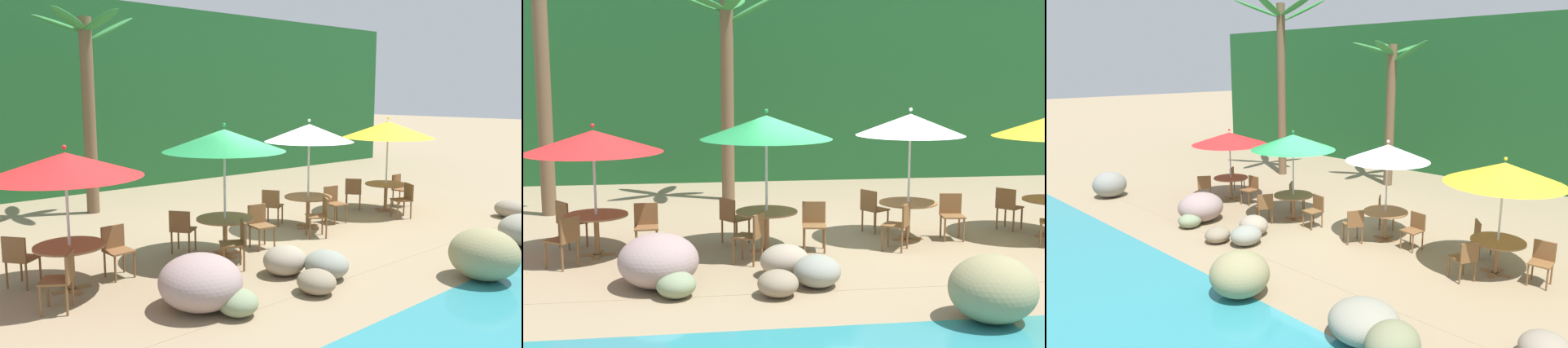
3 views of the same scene
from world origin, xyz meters
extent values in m
plane|color=#937F60|center=(0.00, 0.00, 0.00)|extent=(120.00, 120.00, 0.00)
cube|color=#937F60|center=(0.00, 0.00, 0.00)|extent=(18.00, 5.20, 0.01)
cube|color=#1E5628|center=(0.00, 9.00, 3.00)|extent=(28.00, 2.40, 6.00)
ellipsoid|color=gray|center=(6.32, -2.36, 0.22)|extent=(0.72, 0.78, 0.45)
ellipsoid|color=gray|center=(-1.17, -2.72, 0.19)|extent=(0.60, 0.64, 0.38)
ellipsoid|color=gray|center=(-0.94, -1.75, 0.25)|extent=(0.78, 0.72, 0.51)
ellipsoid|color=gray|center=(-2.88, -2.03, 0.40)|extent=(1.20, 1.28, 0.81)
ellipsoid|color=#8F885D|center=(1.43, -4.10, 0.43)|extent=(1.14, 1.14, 0.87)
ellipsoid|color=gray|center=(-2.62, -2.57, 0.19)|extent=(0.58, 0.62, 0.38)
ellipsoid|color=gray|center=(-0.53, -2.34, 0.24)|extent=(0.72, 0.80, 0.47)
cylinder|color=silver|center=(-4.02, -0.08, 1.06)|extent=(0.04, 0.04, 2.11)
cone|color=red|center=(-4.02, -0.08, 2.01)|extent=(2.39, 2.39, 0.38)
sphere|color=red|center=(-4.02, -0.08, 2.29)|extent=(0.07, 0.07, 0.07)
cube|color=olive|center=(-4.02, -0.08, 0.01)|extent=(0.60, 0.12, 0.03)
cube|color=olive|center=(-4.02, -0.08, 0.01)|extent=(0.12, 0.60, 0.03)
cylinder|color=olive|center=(-4.02, -0.08, 0.37)|extent=(0.09, 0.09, 0.71)
cylinder|color=olive|center=(-4.02, -0.08, 0.72)|extent=(1.10, 1.10, 0.03)
cylinder|color=brown|center=(-2.98, -0.20, 0.23)|extent=(0.04, 0.04, 0.45)
cylinder|color=brown|center=(-3.34, -0.22, 0.23)|extent=(0.04, 0.04, 0.45)
cylinder|color=brown|center=(-3.00, 0.15, 0.23)|extent=(0.04, 0.04, 0.45)
cylinder|color=brown|center=(-3.36, 0.13, 0.23)|extent=(0.04, 0.04, 0.45)
cube|color=brown|center=(-3.17, -0.03, 0.47)|extent=(0.44, 0.44, 0.03)
cube|color=brown|center=(-3.18, 0.16, 0.66)|extent=(0.42, 0.06, 0.42)
cylinder|color=brown|center=(-4.49, 0.85, 0.23)|extent=(0.04, 0.04, 0.45)
cylinder|color=brown|center=(-4.28, 0.56, 0.23)|extent=(0.04, 0.04, 0.45)
cylinder|color=brown|center=(-4.78, 0.63, 0.23)|extent=(0.04, 0.04, 0.45)
cylinder|color=brown|center=(-4.56, 0.35, 0.23)|extent=(0.04, 0.04, 0.45)
cube|color=brown|center=(-4.53, 0.60, 0.47)|extent=(0.59, 0.59, 0.03)
cube|color=brown|center=(-4.69, 0.48, 0.66)|extent=(0.28, 0.36, 0.42)
cylinder|color=brown|center=(-4.74, -0.83, 0.23)|extent=(0.04, 0.04, 0.45)
cylinder|color=brown|center=(-4.54, -0.53, 0.23)|extent=(0.04, 0.04, 0.45)
cylinder|color=brown|center=(-4.45, -1.03, 0.23)|extent=(0.04, 0.04, 0.45)
cylinder|color=brown|center=(-4.25, -0.74, 0.23)|extent=(0.04, 0.04, 0.45)
cube|color=brown|center=(-4.50, -0.78, 0.47)|extent=(0.58, 0.58, 0.03)
cube|color=brown|center=(-4.33, -0.90, 0.66)|extent=(0.27, 0.37, 0.42)
cylinder|color=silver|center=(-1.04, -0.19, 1.17)|extent=(0.04, 0.04, 2.33)
cone|color=#238E47|center=(-1.04, -0.19, 2.23)|extent=(2.33, 2.33, 0.41)
sphere|color=#238E47|center=(-1.04, -0.19, 2.52)|extent=(0.07, 0.07, 0.07)
cube|color=olive|center=(-1.04, -0.19, 0.01)|extent=(0.60, 0.12, 0.03)
cube|color=olive|center=(-1.04, -0.19, 0.01)|extent=(0.12, 0.60, 0.03)
cylinder|color=olive|center=(-1.04, -0.19, 0.37)|extent=(0.09, 0.09, 0.71)
cylinder|color=olive|center=(-1.04, -0.19, 0.72)|extent=(1.10, 1.10, 0.03)
cylinder|color=brown|center=(-0.05, -0.51, 0.23)|extent=(0.04, 0.04, 0.45)
cylinder|color=brown|center=(-0.40, -0.46, 0.23)|extent=(0.04, 0.04, 0.45)
cylinder|color=brown|center=(0.00, -0.15, 0.23)|extent=(0.04, 0.04, 0.45)
cylinder|color=brown|center=(-0.36, -0.10, 0.23)|extent=(0.04, 0.04, 0.45)
cube|color=brown|center=(-0.20, -0.31, 0.47)|extent=(0.47, 0.47, 0.03)
cube|color=brown|center=(-0.18, -0.11, 0.66)|extent=(0.42, 0.09, 0.42)
cylinder|color=brown|center=(-1.52, 0.74, 0.23)|extent=(0.04, 0.04, 0.45)
cylinder|color=brown|center=(-1.30, 0.46, 0.23)|extent=(0.04, 0.04, 0.45)
cylinder|color=brown|center=(-1.80, 0.53, 0.23)|extent=(0.04, 0.04, 0.45)
cylinder|color=brown|center=(-1.59, 0.24, 0.23)|extent=(0.04, 0.04, 0.45)
cube|color=brown|center=(-1.55, 0.49, 0.47)|extent=(0.59, 0.59, 0.03)
cube|color=brown|center=(-1.71, 0.37, 0.66)|extent=(0.28, 0.36, 0.42)
cylinder|color=brown|center=(-1.69, -1.01, 0.23)|extent=(0.04, 0.04, 0.45)
cylinder|color=brown|center=(-1.52, -0.69, 0.23)|extent=(0.04, 0.04, 0.45)
cylinder|color=brown|center=(-1.38, -1.18, 0.23)|extent=(0.04, 0.04, 0.45)
cylinder|color=brown|center=(-1.21, -0.86, 0.23)|extent=(0.04, 0.04, 0.45)
cube|color=brown|center=(-1.45, -0.94, 0.47)|extent=(0.57, 0.57, 0.03)
cube|color=brown|center=(-1.27, -1.03, 0.66)|extent=(0.23, 0.39, 0.42)
cylinder|color=silver|center=(1.72, 0.28, 1.16)|extent=(0.04, 0.04, 2.31)
cone|color=white|center=(1.72, 0.28, 2.21)|extent=(2.05, 2.05, 0.40)
sphere|color=white|center=(1.72, 0.28, 2.49)|extent=(0.07, 0.07, 0.07)
cube|color=olive|center=(1.72, 0.28, 0.01)|extent=(0.60, 0.12, 0.03)
cube|color=olive|center=(1.72, 0.28, 0.01)|extent=(0.12, 0.60, 0.03)
cylinder|color=olive|center=(1.72, 0.28, 0.37)|extent=(0.09, 0.09, 0.71)
cylinder|color=olive|center=(1.72, 0.28, 0.72)|extent=(1.10, 1.10, 0.03)
cylinder|color=brown|center=(2.72, -0.04, 0.23)|extent=(0.04, 0.04, 0.45)
cylinder|color=brown|center=(2.36, 0.01, 0.23)|extent=(0.04, 0.04, 0.45)
cylinder|color=brown|center=(2.77, 0.31, 0.23)|extent=(0.04, 0.04, 0.45)
cylinder|color=brown|center=(2.41, 0.36, 0.23)|extent=(0.04, 0.04, 0.45)
cube|color=brown|center=(2.56, 0.16, 0.47)|extent=(0.48, 0.48, 0.03)
cube|color=brown|center=(2.59, 0.36, 0.66)|extent=(0.42, 0.10, 0.42)
cylinder|color=brown|center=(1.34, 1.26, 0.23)|extent=(0.04, 0.04, 0.45)
cylinder|color=brown|center=(1.53, 0.95, 0.23)|extent=(0.04, 0.04, 0.45)
cylinder|color=brown|center=(1.04, 1.07, 0.23)|extent=(0.04, 0.04, 0.45)
cylinder|color=brown|center=(1.22, 0.76, 0.23)|extent=(0.04, 0.04, 0.45)
cube|color=brown|center=(1.28, 1.01, 0.47)|extent=(0.58, 0.58, 0.03)
cube|color=brown|center=(1.11, 0.91, 0.66)|extent=(0.25, 0.38, 0.42)
cylinder|color=brown|center=(1.01, -0.48, 0.23)|extent=(0.04, 0.04, 0.45)
cylinder|color=brown|center=(1.20, -0.18, 0.23)|extent=(0.04, 0.04, 0.45)
cylinder|color=brown|center=(1.31, -0.67, 0.23)|extent=(0.04, 0.04, 0.45)
cylinder|color=brown|center=(1.50, -0.38, 0.23)|extent=(0.04, 0.04, 0.45)
cube|color=brown|center=(1.26, -0.43, 0.47)|extent=(0.58, 0.58, 0.03)
cube|color=brown|center=(1.42, -0.54, 0.66)|extent=(0.26, 0.37, 0.42)
cylinder|color=silver|center=(4.57, 0.18, 1.14)|extent=(0.04, 0.04, 2.27)
cone|color=yellow|center=(4.57, 0.18, 2.17)|extent=(2.38, 2.38, 0.43)
sphere|color=yellow|center=(4.57, 0.18, 2.46)|extent=(0.07, 0.07, 0.07)
cube|color=olive|center=(4.57, 0.18, 0.01)|extent=(0.60, 0.12, 0.03)
cube|color=olive|center=(4.57, 0.18, 0.01)|extent=(0.12, 0.60, 0.03)
cylinder|color=olive|center=(4.57, 0.18, 0.37)|extent=(0.09, 0.09, 0.71)
cylinder|color=olive|center=(4.57, 0.18, 0.72)|extent=(1.10, 1.10, 0.03)
cylinder|color=brown|center=(5.61, 0.08, 0.23)|extent=(0.04, 0.04, 0.45)
cylinder|color=brown|center=(5.25, 0.05, 0.23)|extent=(0.04, 0.04, 0.45)
cylinder|color=brown|center=(5.58, 0.43, 0.23)|extent=(0.04, 0.04, 0.45)
cylinder|color=brown|center=(5.23, 0.41, 0.23)|extent=(0.04, 0.04, 0.45)
cube|color=brown|center=(5.42, 0.24, 0.47)|extent=(0.45, 0.45, 0.03)
cube|color=brown|center=(5.41, 0.44, 0.66)|extent=(0.42, 0.07, 0.42)
cylinder|color=brown|center=(4.09, 1.10, 0.23)|extent=(0.04, 0.04, 0.45)
cylinder|color=brown|center=(4.30, 0.82, 0.23)|extent=(0.04, 0.04, 0.45)
cylinder|color=brown|center=(3.80, 0.88, 0.23)|extent=(0.04, 0.04, 0.45)
cylinder|color=brown|center=(4.02, 0.60, 0.23)|extent=(0.04, 0.04, 0.45)
cube|color=brown|center=(4.05, 0.85, 0.47)|extent=(0.59, 0.59, 0.03)
cube|color=brown|center=(3.90, 0.73, 0.66)|extent=(0.28, 0.35, 0.42)
cylinder|color=brown|center=(3.94, -0.65, 0.23)|extent=(0.04, 0.04, 0.45)
cylinder|color=brown|center=(4.10, -0.33, 0.23)|extent=(0.04, 0.04, 0.45)
cylinder|color=brown|center=(4.26, -0.82, 0.23)|extent=(0.04, 0.04, 0.45)
cylinder|color=brown|center=(4.42, -0.50, 0.23)|extent=(0.04, 0.04, 0.45)
cube|color=brown|center=(4.18, -0.58, 0.47)|extent=(0.57, 0.57, 0.03)
cube|color=brown|center=(4.36, -0.67, 0.66)|extent=(0.23, 0.39, 0.42)
cylinder|color=brown|center=(-1.42, 5.07, 2.50)|extent=(0.32, 0.32, 5.00)
ellipsoid|color=#2D7A38|center=(-0.71, 5.09, 4.75)|extent=(1.31, 0.39, 0.77)
ellipsoid|color=#2D7A38|center=(-1.16, 5.73, 4.86)|extent=(0.84, 1.43, 0.50)
ellipsoid|color=#2D7A38|center=(-1.92, 5.57, 4.84)|extent=(1.23, 1.22, 0.56)
ellipsoid|color=#2D7A38|center=(-1.98, 4.65, 4.86)|extent=(1.33, 1.12, 0.49)
ellipsoid|color=#2D7A38|center=(-1.29, 4.38, 4.85)|extent=(0.60, 1.43, 0.52)
camera|label=1|loc=(-7.02, -8.17, 3.09)|focal=36.64mm
camera|label=2|loc=(-2.42, -12.25, 3.19)|focal=47.89mm
camera|label=3|loc=(8.06, -9.27, 4.26)|focal=32.72mm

